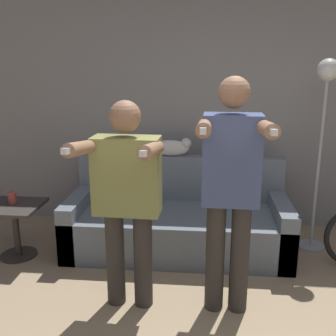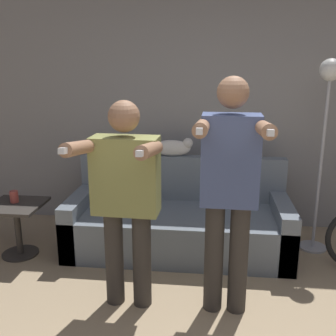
% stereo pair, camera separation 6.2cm
% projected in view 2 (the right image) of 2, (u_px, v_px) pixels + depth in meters
% --- Properties ---
extents(wall_back, '(10.00, 0.05, 2.60)m').
position_uv_depth(wall_back, '(211.00, 111.00, 4.29)').
color(wall_back, gray).
rests_on(wall_back, ground_plane).
extents(couch, '(2.13, 0.90, 0.87)m').
position_uv_depth(couch, '(179.00, 222.00, 3.91)').
color(couch, slate).
rests_on(couch, ground_plane).
extents(person_left, '(0.56, 0.69, 1.57)m').
position_uv_depth(person_left, '(125.00, 192.00, 2.82)').
color(person_left, '#38332D').
rests_on(person_left, ground_plane).
extents(person_right, '(0.48, 0.68, 1.73)m').
position_uv_depth(person_right, '(229.00, 184.00, 2.72)').
color(person_right, '#38332D').
rests_on(person_right, ground_plane).
extents(cat, '(0.53, 0.11, 0.19)m').
position_uv_depth(cat, '(173.00, 147.00, 4.06)').
color(cat, silver).
rests_on(cat, couch).
extents(floor_lamp, '(0.27, 0.27, 1.85)m').
position_uv_depth(floor_lamp, '(327.00, 109.00, 3.61)').
color(floor_lamp, '#B2B2B7').
rests_on(floor_lamp, ground_plane).
extents(side_table, '(0.49, 0.49, 0.52)m').
position_uv_depth(side_table, '(17.00, 218.00, 3.74)').
color(side_table, '#38332D').
rests_on(side_table, ground_plane).
extents(cup, '(0.08, 0.08, 0.11)m').
position_uv_depth(cup, '(14.00, 197.00, 3.74)').
color(cup, '#B7473D').
rests_on(cup, side_table).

